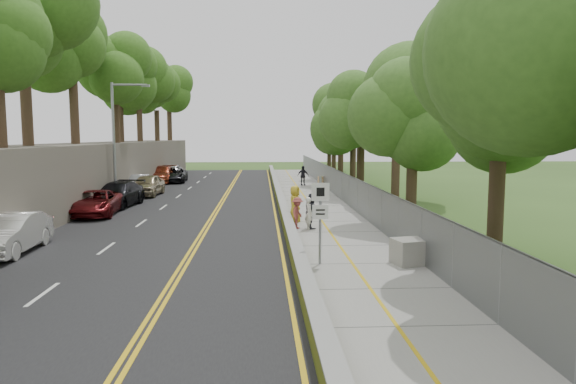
# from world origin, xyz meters

# --- Properties ---
(ground) EXTENTS (140.00, 140.00, 0.00)m
(ground) POSITION_xyz_m (0.00, 0.00, 0.00)
(ground) COLOR #33511E
(ground) RESTS_ON ground
(road) EXTENTS (11.20, 66.00, 0.04)m
(road) POSITION_xyz_m (-5.40, 15.00, 0.02)
(road) COLOR black
(road) RESTS_ON ground
(sidewalk) EXTENTS (4.20, 66.00, 0.05)m
(sidewalk) POSITION_xyz_m (2.55, 15.00, 0.03)
(sidewalk) COLOR gray
(sidewalk) RESTS_ON ground
(jersey_barrier) EXTENTS (0.42, 66.00, 0.60)m
(jersey_barrier) POSITION_xyz_m (0.25, 15.00, 0.30)
(jersey_barrier) COLOR #BBDF26
(jersey_barrier) RESTS_ON ground
(rock_embankment) EXTENTS (5.00, 66.00, 4.00)m
(rock_embankment) POSITION_xyz_m (-13.50, 15.00, 2.00)
(rock_embankment) COLOR #595147
(rock_embankment) RESTS_ON ground
(chainlink_fence) EXTENTS (0.04, 66.00, 2.00)m
(chainlink_fence) POSITION_xyz_m (4.65, 15.00, 1.00)
(chainlink_fence) COLOR slate
(chainlink_fence) RESTS_ON ground
(trees_embankment) EXTENTS (6.40, 66.00, 13.00)m
(trees_embankment) POSITION_xyz_m (-13.00, 15.00, 10.50)
(trees_embankment) COLOR #417622
(trees_embankment) RESTS_ON rock_embankment
(trees_fenceside) EXTENTS (7.00, 66.00, 14.00)m
(trees_fenceside) POSITION_xyz_m (7.00, 15.00, 7.00)
(trees_fenceside) COLOR #48782A
(trees_fenceside) RESTS_ON ground
(streetlight) EXTENTS (2.52, 0.22, 8.00)m
(streetlight) POSITION_xyz_m (-10.46, 14.00, 4.64)
(streetlight) COLOR gray
(streetlight) RESTS_ON ground
(signpost) EXTENTS (0.62, 0.09, 3.10)m
(signpost) POSITION_xyz_m (1.05, -3.02, 1.96)
(signpost) COLOR gray
(signpost) RESTS_ON sidewalk
(construction_barrel) EXTENTS (0.54, 0.54, 0.89)m
(construction_barrel) POSITION_xyz_m (4.30, 24.97, 0.50)
(construction_barrel) COLOR orange
(construction_barrel) RESTS_ON sidewalk
(concrete_block) EXTENTS (1.51, 1.27, 0.88)m
(concrete_block) POSITION_xyz_m (4.30, -3.11, 0.49)
(concrete_block) COLOR gray
(concrete_block) RESTS_ON sidewalk
(car_1) EXTENTS (1.75, 4.66, 1.52)m
(car_1) POSITION_xyz_m (-10.60, -0.66, 0.80)
(car_1) COLOR silver
(car_1) RESTS_ON road
(car_2) EXTENTS (2.71, 5.24, 1.41)m
(car_2) POSITION_xyz_m (-10.38, 8.80, 0.75)
(car_2) COLOR #611013
(car_2) RESTS_ON road
(car_3) EXTENTS (2.74, 5.61, 1.57)m
(car_3) POSITION_xyz_m (-10.14, 12.46, 0.83)
(car_3) COLOR black
(car_3) RESTS_ON road
(car_4) EXTENTS (2.09, 4.79, 1.61)m
(car_4) POSITION_xyz_m (-9.60, 18.53, 0.84)
(car_4) COLOR gray
(car_4) RESTS_ON road
(car_5) EXTENTS (1.62, 4.62, 1.52)m
(car_5) POSITION_xyz_m (-10.60, 19.28, 0.80)
(car_5) COLOR silver
(car_5) RESTS_ON road
(car_6) EXTENTS (2.70, 5.30, 1.43)m
(car_6) POSITION_xyz_m (-9.55, 29.83, 0.76)
(car_6) COLOR black
(car_6) RESTS_ON road
(car_7) EXTENTS (2.41, 5.64, 1.62)m
(car_7) POSITION_xyz_m (-10.60, 29.40, 0.85)
(car_7) COLOR maroon
(car_7) RESTS_ON road
(car_8) EXTENTS (1.93, 4.53, 1.53)m
(car_8) POSITION_xyz_m (-10.53, 34.77, 0.80)
(car_8) COLOR silver
(car_8) RESTS_ON road
(painter_0) EXTENTS (0.89, 1.09, 1.91)m
(painter_0) POSITION_xyz_m (0.75, 5.92, 1.00)
(painter_0) COLOR gold
(painter_0) RESTS_ON sidewalk
(painter_1) EXTENTS (0.50, 0.64, 1.56)m
(painter_1) POSITION_xyz_m (1.29, 3.79, 0.83)
(painter_1) COLOR white
(painter_1) RESTS_ON sidewalk
(painter_2) EXTENTS (0.77, 0.92, 1.71)m
(painter_2) POSITION_xyz_m (1.45, 3.94, 0.91)
(painter_2) COLOR black
(painter_2) RESTS_ON sidewalk
(painter_3) EXTENTS (0.88, 1.13, 1.53)m
(painter_3) POSITION_xyz_m (0.75, 3.95, 0.82)
(painter_3) COLOR #9C443F
(painter_3) RESTS_ON sidewalk
(person_far) EXTENTS (1.14, 0.78, 1.79)m
(person_far) POSITION_xyz_m (2.80, 25.84, 0.95)
(person_far) COLOR black
(person_far) RESTS_ON sidewalk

